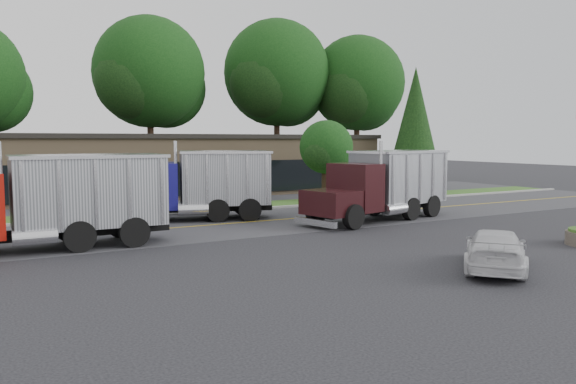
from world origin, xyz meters
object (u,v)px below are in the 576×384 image
(dump_truck_blue, at_px, (203,183))
(rally_car, at_px, (495,250))
(dump_truck_maroon, at_px, (384,183))
(dump_truck_red, at_px, (53,199))

(dump_truck_blue, bearing_deg, rally_car, 120.96)
(dump_truck_maroon, bearing_deg, rally_car, 55.59)
(dump_truck_blue, xyz_separation_m, dump_truck_maroon, (7.84, -4.22, 0.01))
(dump_truck_maroon, height_order, rally_car, dump_truck_maroon)
(dump_truck_red, bearing_deg, dump_truck_maroon, -179.29)
(dump_truck_blue, bearing_deg, dump_truck_maroon, 167.60)
(dump_truck_blue, relative_size, rally_car, 1.83)
(dump_truck_red, relative_size, dump_truck_blue, 1.19)
(dump_truck_red, bearing_deg, dump_truck_blue, -148.99)
(dump_truck_red, height_order, rally_car, dump_truck_red)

